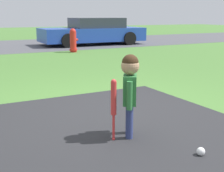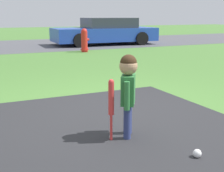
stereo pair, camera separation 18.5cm
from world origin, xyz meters
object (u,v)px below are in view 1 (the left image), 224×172
object	(u,v)px
baseball_bat	(114,101)
fire_hydrant	(73,41)
child	(130,84)
sports_ball	(201,151)
parked_car	(93,32)

from	to	relation	value
baseball_bat	fire_hydrant	xyz separation A→B (m)	(2.54, 7.66, -0.02)
child	fire_hydrant	bearing A→B (deg)	15.82
sports_ball	parked_car	bearing A→B (deg)	70.24
fire_hydrant	parked_car	xyz separation A→B (m)	(1.85, 2.32, 0.15)
fire_hydrant	child	bearing A→B (deg)	-106.99
baseball_bat	fire_hydrant	world-z (taller)	fire_hydrant
baseball_bat	sports_ball	size ratio (longest dim) A/B	8.22
sports_ball	fire_hydrant	xyz separation A→B (m)	(2.00, 8.37, 0.36)
sports_ball	parked_car	size ratio (longest dim) A/B	0.02
child	sports_ball	size ratio (longest dim) A/B	11.16
child	baseball_bat	xyz separation A→B (m)	(-0.21, -0.03, -0.15)
child	sports_ball	bearing A→B (deg)	-122.69
sports_ball	fire_hydrant	size ratio (longest dim) A/B	0.10
baseball_bat	child	bearing A→B (deg)	7.66
child	parked_car	distance (m)	10.80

